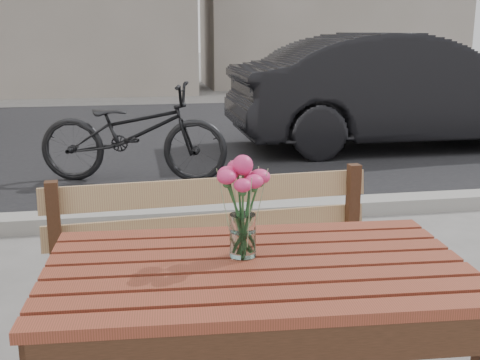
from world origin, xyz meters
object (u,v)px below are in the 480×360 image
(main_table, at_px, (257,303))
(bicycle, at_px, (133,133))
(parked_car, at_px, (402,91))
(main_vase, at_px, (243,194))

(main_table, xyz_separation_m, bicycle, (-0.37, 4.40, -0.17))
(main_table, distance_m, parked_car, 6.50)
(main_table, bearing_deg, bicycle, 98.27)
(main_vase, distance_m, bicycle, 4.38)
(main_table, height_order, bicycle, bicycle)
(main_table, distance_m, bicycle, 4.42)
(main_vase, height_order, parked_car, parked_car)
(bicycle, bearing_deg, main_vase, -162.24)
(main_table, height_order, main_vase, main_vase)
(main_vase, bearing_deg, parked_car, 60.65)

